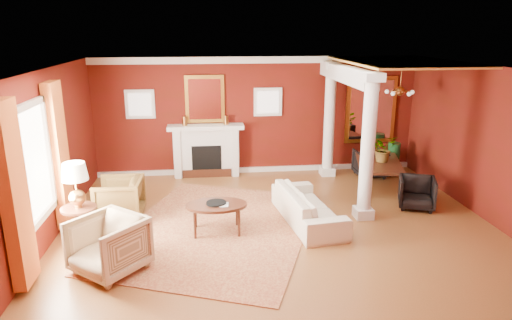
{
  "coord_description": "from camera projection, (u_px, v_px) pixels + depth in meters",
  "views": [
    {
      "loc": [
        -1.31,
        -7.65,
        3.57
      ],
      "look_at": [
        -0.37,
        0.6,
        1.15
      ],
      "focal_mm": 32.0,
      "sensor_mm": 36.0,
      "label": 1
    }
  ],
  "objects": [
    {
      "name": "ground",
      "position": [
        280.0,
        228.0,
        8.44
      ],
      "size": [
        8.0,
        8.0,
        0.0
      ],
      "primitive_type": "plane",
      "color": "brown",
      "rests_on": "ground"
    },
    {
      "name": "room_shell",
      "position": [
        281.0,
        121.0,
        7.88
      ],
      "size": [
        8.04,
        7.04,
        2.92
      ],
      "color": "#590E0C",
      "rests_on": "ground"
    },
    {
      "name": "fireplace",
      "position": [
        206.0,
        150.0,
        11.28
      ],
      "size": [
        1.85,
        0.42,
        1.29
      ],
      "color": "silver",
      "rests_on": "ground"
    },
    {
      "name": "overmantel_mirror",
      "position": [
        205.0,
        99.0,
        11.06
      ],
      "size": [
        0.95,
        0.07,
        1.15
      ],
      "color": "gold",
      "rests_on": "fireplace"
    },
    {
      "name": "flank_window_left",
      "position": [
        140.0,
        104.0,
        10.93
      ],
      "size": [
        0.7,
        0.07,
        0.7
      ],
      "color": "silver",
      "rests_on": "room_shell"
    },
    {
      "name": "flank_window_right",
      "position": [
        268.0,
        102.0,
        11.27
      ],
      "size": [
        0.7,
        0.07,
        0.7
      ],
      "color": "silver",
      "rests_on": "room_shell"
    },
    {
      "name": "left_window",
      "position": [
        39.0,
        172.0,
        7.05
      ],
      "size": [
        0.21,
        2.55,
        2.6
      ],
      "color": "white",
      "rests_on": "room_shell"
    },
    {
      "name": "column_front",
      "position": [
        368.0,
        147.0,
        8.51
      ],
      "size": [
        0.36,
        0.36,
        2.8
      ],
      "color": "silver",
      "rests_on": "ground"
    },
    {
      "name": "column_back",
      "position": [
        329.0,
        119.0,
        11.09
      ],
      "size": [
        0.36,
        0.36,
        2.8
      ],
      "color": "silver",
      "rests_on": "ground"
    },
    {
      "name": "header_beam",
      "position": [
        346.0,
        74.0,
        9.7
      ],
      "size": [
        0.3,
        3.2,
        0.32
      ],
      "primitive_type": "cube",
      "color": "silver",
      "rests_on": "column_front"
    },
    {
      "name": "amber_ceiling",
      "position": [
        401.0,
        62.0,
        9.62
      ],
      "size": [
        2.3,
        3.4,
        0.04
      ],
      "primitive_type": "cube",
      "color": "gold",
      "rests_on": "room_shell"
    },
    {
      "name": "dining_mirror",
      "position": [
        371.0,
        110.0,
        11.62
      ],
      "size": [
        1.3,
        0.07,
        1.7
      ],
      "color": "gold",
      "rests_on": "room_shell"
    },
    {
      "name": "chandelier",
      "position": [
        400.0,
        91.0,
        9.84
      ],
      "size": [
        0.6,
        0.62,
        0.75
      ],
      "color": "#A36C33",
      "rests_on": "room_shell"
    },
    {
      "name": "crown_trim",
      "position": [
        258.0,
        60.0,
        10.95
      ],
      "size": [
        8.0,
        0.08,
        0.16
      ],
      "primitive_type": "cube",
      "color": "silver",
      "rests_on": "room_shell"
    },
    {
      "name": "base_trim",
      "position": [
        258.0,
        169.0,
        11.72
      ],
      "size": [
        8.0,
        0.08,
        0.12
      ],
      "primitive_type": "cube",
      "color": "silver",
      "rests_on": "ground"
    },
    {
      "name": "rug",
      "position": [
        216.0,
        229.0,
        8.39
      ],
      "size": [
        4.59,
        5.21,
        0.02
      ],
      "primitive_type": "cube",
      "rotation": [
        0.0,
        0.0,
        -0.37
      ],
      "color": "maroon",
      "rests_on": "ground"
    },
    {
      "name": "sofa",
      "position": [
        308.0,
        201.0,
        8.61
      ],
      "size": [
        0.9,
        2.2,
        0.84
      ],
      "primitive_type": "imported",
      "rotation": [
        0.0,
        0.0,
        1.7
      ],
      "color": "#F2E9CC",
      "rests_on": "ground"
    },
    {
      "name": "armchair_leopard",
      "position": [
        119.0,
        197.0,
        8.78
      ],
      "size": [
        0.82,
        0.87,
        0.88
      ],
      "primitive_type": "imported",
      "rotation": [
        0.0,
        0.0,
        -1.6
      ],
      "color": "black",
      "rests_on": "ground"
    },
    {
      "name": "armchair_stripe",
      "position": [
        108.0,
        243.0,
        6.81
      ],
      "size": [
        1.27,
        1.26,
        0.96
      ],
      "primitive_type": "imported",
      "rotation": [
        0.0,
        0.0,
        -0.7
      ],
      "color": "tan",
      "rests_on": "ground"
    },
    {
      "name": "coffee_table",
      "position": [
        216.0,
        206.0,
        8.12
      ],
      "size": [
        1.1,
        1.1,
        0.55
      ],
      "rotation": [
        0.0,
        0.0,
        0.13
      ],
      "color": "black",
      "rests_on": "ground"
    },
    {
      "name": "coffee_book",
      "position": [
        219.0,
        200.0,
        8.01
      ],
      "size": [
        0.16,
        0.03,
        0.22
      ],
      "primitive_type": "imported",
      "rotation": [
        0.0,
        0.0,
        -0.08
      ],
      "color": "black",
      "rests_on": "coffee_table"
    },
    {
      "name": "side_table",
      "position": [
        77.0,
        191.0,
        7.54
      ],
      "size": [
        0.58,
        0.58,
        1.46
      ],
      "rotation": [
        0.0,
        0.0,
        0.27
      ],
      "color": "black",
      "rests_on": "ground"
    },
    {
      "name": "dining_table",
      "position": [
        380.0,
        167.0,
        10.5
      ],
      "size": [
        1.03,
        1.83,
        0.96
      ],
      "primitive_type": "imported",
      "rotation": [
        0.0,
        0.0,
        1.31
      ],
      "color": "black",
      "rests_on": "ground"
    },
    {
      "name": "dining_chair_near",
      "position": [
        417.0,
        191.0,
        9.3
      ],
      "size": [
        0.88,
        0.85,
        0.71
      ],
      "primitive_type": "imported",
      "rotation": [
        0.0,
        0.0,
        -0.36
      ],
      "color": "black",
      "rests_on": "ground"
    },
    {
      "name": "dining_chair_far",
      "position": [
        370.0,
        162.0,
        11.29
      ],
      "size": [
        0.72,
        0.67,
        0.73
      ],
      "primitive_type": "imported",
      "rotation": [
        0.0,
        0.0,
        3.16
      ],
      "color": "black",
      "rests_on": "ground"
    },
    {
      "name": "green_urn",
      "position": [
        393.0,
        162.0,
        11.47
      ],
      "size": [
        0.34,
        0.34,
        0.82
      ],
      "color": "#15441D",
      "rests_on": "ground"
    },
    {
      "name": "potted_plant",
      "position": [
        384.0,
        136.0,
        10.31
      ],
      "size": [
        0.69,
        0.73,
        0.47
      ],
      "primitive_type": "imported",
      "rotation": [
        0.0,
        0.0,
        0.28
      ],
      "color": "#26591E",
      "rests_on": "dining_table"
    }
  ]
}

